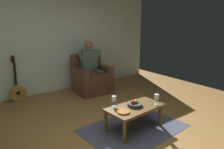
{
  "coord_description": "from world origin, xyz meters",
  "views": [
    {
      "loc": [
        1.81,
        2.05,
        1.73
      ],
      "look_at": [
        -0.65,
        -1.29,
        0.66
      ],
      "focal_mm": 33.52,
      "sensor_mm": 36.0,
      "label": 1
    }
  ],
  "objects": [
    {
      "name": "guitar",
      "position": [
        0.89,
        -2.7,
        0.22
      ],
      "size": [
        0.35,
        0.21,
        1.01
      ],
      "color": "#A87737",
      "rests_on": "ground"
    },
    {
      "name": "person_seated",
      "position": [
        -0.74,
        -2.26,
        0.68
      ],
      "size": [
        0.66,
        0.58,
        1.26
      ],
      "rotation": [
        0.0,
        0.0,
        -0.05
      ],
      "color": "#49614E",
      "rests_on": "ground"
    },
    {
      "name": "fruit_bowl",
      "position": [
        -0.35,
        -0.26,
        0.43
      ],
      "size": [
        0.24,
        0.24,
        0.11
      ],
      "color": "#2D2F2B",
      "rests_on": "coffee_table"
    },
    {
      "name": "coffee_table",
      "position": [
        -0.34,
        -0.26,
        0.33
      ],
      "size": [
        0.96,
        0.6,
        0.39
      ],
      "rotation": [
        0.0,
        0.0,
        0.06
      ],
      "color": "brown",
      "rests_on": "ground"
    },
    {
      "name": "armchair",
      "position": [
        -0.74,
        -2.26,
        0.33
      ],
      "size": [
        0.84,
        0.81,
        0.93
      ],
      "rotation": [
        0.0,
        0.0,
        -0.05
      ],
      "color": "#522F21",
      "rests_on": "ground"
    },
    {
      "name": "wine_glass_far",
      "position": [
        -0.07,
        -0.44,
        0.52
      ],
      "size": [
        0.07,
        0.07,
        0.18
      ],
      "color": "silver",
      "rests_on": "coffee_table"
    },
    {
      "name": "ground_plane",
      "position": [
        0.0,
        0.0,
        0.0
      ],
      "size": [
        6.91,
        6.91,
        0.0
      ],
      "primitive_type": "plane",
      "color": "olive"
    },
    {
      "name": "wall_back",
      "position": [
        0.0,
        -2.91,
        1.31
      ],
      "size": [
        5.93,
        0.06,
        2.62
      ],
      "primitive_type": "cube",
      "color": "silver",
      "rests_on": "ground"
    },
    {
      "name": "wine_glass_near",
      "position": [
        -0.68,
        -0.1,
        0.52
      ],
      "size": [
        0.08,
        0.08,
        0.18
      ],
      "color": "silver",
      "rests_on": "coffee_table"
    },
    {
      "name": "decorative_dish",
      "position": [
        -0.04,
        -0.18,
        0.41
      ],
      "size": [
        0.2,
        0.2,
        0.02
      ],
      "primitive_type": "cylinder",
      "color": "#B86D2C",
      "rests_on": "coffee_table"
    },
    {
      "name": "rug",
      "position": [
        -0.34,
        -0.26,
        0.0
      ],
      "size": [
        1.7,
        1.25,
        0.01
      ],
      "primitive_type": "cube",
      "rotation": [
        0.0,
        0.0,
        0.06
      ],
      "color": "#434657",
      "rests_on": "ground"
    }
  ]
}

